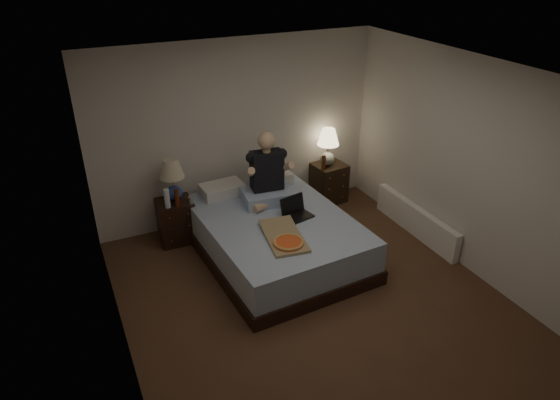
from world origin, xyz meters
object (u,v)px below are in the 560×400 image
soda_can (191,200)px  water_bottle (167,199)px  lamp_left (172,180)px  radiator (416,221)px  nightstand_left (176,221)px  beer_bottle_left (177,198)px  bed (276,237)px  pizza_box (288,243)px  beer_bottle_right (324,162)px  laptop (298,209)px  nightstand_right (329,183)px  person (268,169)px  lamp_right (328,147)px

soda_can → water_bottle: bearing=173.7°
lamp_left → radiator: (2.95, -1.26, -0.66)m
nightstand_left → beer_bottle_left: bearing=-82.5°
bed → pizza_box: (-0.14, -0.63, 0.32)m
beer_bottle_right → laptop: bearing=-132.3°
bed → pizza_box: size_ratio=2.92×
laptop → beer_bottle_left: bearing=133.8°
nightstand_right → beer_bottle_right: (-0.17, -0.11, 0.41)m
soda_can → lamp_left: bearing=127.6°
person → bed: bearing=-95.7°
water_bottle → beer_bottle_right: (2.32, 0.15, 0.00)m
soda_can → laptop: (1.10, -0.84, 0.04)m
nightstand_right → person: bearing=-160.2°
lamp_right → pizza_box: size_ratio=0.74×
water_bottle → soda_can: size_ratio=2.50×
bed → radiator: (1.94, -0.31, -0.08)m
water_bottle → soda_can: 0.30m
bed → soda_can: size_ratio=22.17×
nightstand_right → lamp_left: bearing=176.6°
nightstand_right → person: 1.57m
lamp_right → beer_bottle_left: 2.36m
bed → lamp_right: bearing=35.1°
pizza_box → beer_bottle_right: bearing=58.0°
soda_can → pizza_box: bearing=-62.6°
lamp_right → laptop: 1.58m
bed → water_bottle: 1.44m
laptop → nightstand_left: bearing=129.8°
lamp_left → beer_bottle_left: lamp_left is taller
nightstand_right → radiator: 1.47m
lamp_left → person: size_ratio=0.60×
nightstand_left → laptop: laptop is taller
bed → nightstand_left: (-1.03, 0.90, 0.01)m
nightstand_left → nightstand_right: nightstand_right is taller
water_bottle → radiator: (3.07, -1.09, -0.51)m
beer_bottle_right → laptop: size_ratio=0.68×
nightstand_left → laptop: size_ratio=1.72×
person → radiator: 2.15m
nightstand_left → beer_bottle_right: (2.22, 0.02, 0.42)m
water_bottle → nightstand_right: bearing=5.9°
soda_can → laptop: bearing=-37.3°
lamp_left → pizza_box: bearing=-61.1°
nightstand_left → person: bearing=-20.4°
beer_bottle_right → lamp_right: bearing=42.5°
bed → pizza_box: bearing=-105.4°
water_bottle → nightstand_left: bearing=50.4°
bed → laptop: (0.26, -0.10, 0.40)m
radiator → nightstand_right: bearing=113.3°
soda_can → nightstand_left: bearing=138.6°
beer_bottle_left → nightstand_left: bearing=95.4°
nightstand_left → lamp_right: (2.35, 0.15, 0.59)m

